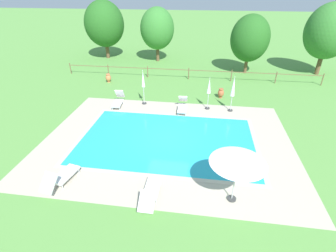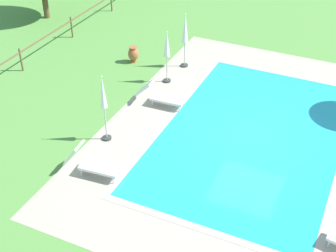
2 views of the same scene
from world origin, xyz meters
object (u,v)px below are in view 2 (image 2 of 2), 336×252
object	(u,v)px
patio_umbrella_closed_row_mid_west	(104,99)
patio_umbrella_closed_row_centre	(185,32)
sun_lounger_north_near_steps	(161,96)
terracotta_urn_near_fence	(133,54)
sun_lounger_north_far	(93,163)
patio_umbrella_closed_row_west	(167,49)

from	to	relation	value
patio_umbrella_closed_row_mid_west	patio_umbrella_closed_row_centre	world-z (taller)	patio_umbrella_closed_row_mid_west
patio_umbrella_closed_row_centre	sun_lounger_north_near_steps	bearing A→B (deg)	-172.27
patio_umbrella_closed_row_mid_west	sun_lounger_north_near_steps	bearing A→B (deg)	-14.58
patio_umbrella_closed_row_centre	terracotta_urn_near_fence	bearing A→B (deg)	104.70
sun_lounger_north_far	sun_lounger_north_near_steps	bearing A→B (deg)	-2.30
patio_umbrella_closed_row_mid_west	patio_umbrella_closed_row_centre	size ratio (longest dim) A/B	1.02
patio_umbrella_closed_row_mid_west	patio_umbrella_closed_row_centre	xyz separation A→B (m)	(6.13, -0.30, -0.01)
patio_umbrella_closed_row_centre	terracotta_urn_near_fence	world-z (taller)	patio_umbrella_closed_row_centre
sun_lounger_north_near_steps	terracotta_urn_near_fence	xyz separation A→B (m)	(2.69, 2.67, 0.01)
patio_umbrella_closed_row_west	patio_umbrella_closed_row_centre	distance (m)	1.58
patio_umbrella_closed_row_centre	patio_umbrella_closed_row_mid_west	bearing A→B (deg)	177.20
patio_umbrella_closed_row_west	terracotta_urn_near_fence	bearing A→B (deg)	64.97
terracotta_urn_near_fence	patio_umbrella_closed_row_west	bearing A→B (deg)	-115.03
patio_umbrella_closed_row_mid_west	terracotta_urn_near_fence	world-z (taller)	patio_umbrella_closed_row_mid_west
sun_lounger_north_near_steps	patio_umbrella_closed_row_centre	xyz separation A→B (m)	(3.27, 0.44, 1.23)
patio_umbrella_closed_row_west	patio_umbrella_closed_row_mid_west	xyz separation A→B (m)	(-4.56, 0.19, 0.13)
patio_umbrella_closed_row_west	sun_lounger_north_near_steps	bearing A→B (deg)	-161.89
sun_lounger_north_far	terracotta_urn_near_fence	distance (m)	7.71
patio_umbrella_closed_row_mid_west	sun_lounger_north_far	bearing A→B (deg)	-162.38
sun_lounger_north_near_steps	patio_umbrella_closed_row_mid_west	world-z (taller)	patio_umbrella_closed_row_mid_west
patio_umbrella_closed_row_west	patio_umbrella_closed_row_centre	bearing A→B (deg)	-4.10
patio_umbrella_closed_row_centre	patio_umbrella_closed_row_west	bearing A→B (deg)	175.90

